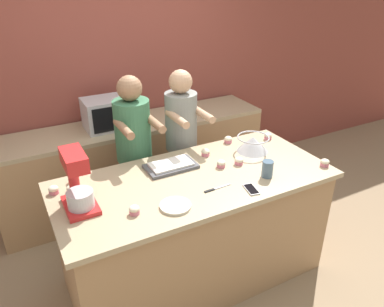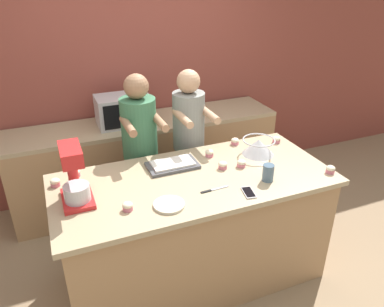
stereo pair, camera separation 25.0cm
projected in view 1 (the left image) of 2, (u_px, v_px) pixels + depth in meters
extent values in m
plane|color=#937A5B|center=(195.00, 273.00, 3.21)|extent=(16.00, 16.00, 0.00)
cube|color=brown|center=(119.00, 74.00, 3.91)|extent=(10.00, 0.06, 2.70)
cube|color=#A87F56|center=(195.00, 231.00, 3.01)|extent=(2.00, 0.89, 0.91)
cube|color=tan|center=(195.00, 180.00, 2.79)|extent=(2.08, 0.95, 0.04)
cube|color=#A87F56|center=(137.00, 164.00, 4.04)|extent=(2.80, 0.60, 0.89)
cube|color=tan|center=(134.00, 125.00, 3.83)|extent=(2.80, 0.60, 0.04)
cylinder|color=#232328|center=(138.00, 200.00, 3.45)|extent=(0.24, 0.24, 0.86)
cylinder|color=#38704C|center=(133.00, 131.00, 3.13)|extent=(0.30, 0.30, 0.53)
sphere|color=#936B4C|center=(129.00, 88.00, 2.97)|extent=(0.21, 0.21, 0.21)
cylinder|color=#936B4C|center=(124.00, 129.00, 2.89)|extent=(0.06, 0.34, 0.06)
cylinder|color=#936B4C|center=(154.00, 123.00, 3.00)|extent=(0.06, 0.34, 0.06)
cylinder|color=brown|center=(182.00, 188.00, 3.64)|extent=(0.22, 0.22, 0.87)
cylinder|color=gray|center=(181.00, 121.00, 3.32)|extent=(0.28, 0.28, 0.52)
sphere|color=tan|center=(181.00, 82.00, 3.16)|extent=(0.20, 0.20, 0.20)
cylinder|color=tan|center=(177.00, 119.00, 3.09)|extent=(0.06, 0.34, 0.06)
cylinder|color=tan|center=(202.00, 114.00, 3.19)|extent=(0.06, 0.34, 0.06)
cube|color=red|center=(81.00, 205.00, 2.44)|extent=(0.20, 0.30, 0.03)
cylinder|color=red|center=(73.00, 177.00, 2.46)|extent=(0.07, 0.07, 0.28)
cube|color=red|center=(74.00, 160.00, 2.27)|extent=(0.13, 0.26, 0.10)
cylinder|color=#BCBCC1|center=(81.00, 199.00, 2.38)|extent=(0.17, 0.17, 0.11)
cone|color=#BCBCC1|center=(253.00, 144.00, 3.15)|extent=(0.26, 0.26, 0.13)
torus|color=#BCBCC1|center=(253.00, 137.00, 3.12)|extent=(0.27, 0.27, 0.01)
cube|color=#4C4C51|center=(171.00, 166.00, 2.91)|extent=(0.40, 0.23, 0.02)
cube|color=white|center=(171.00, 164.00, 2.90)|extent=(0.32, 0.18, 0.02)
cube|color=#B7B7BC|center=(111.00, 113.00, 3.66)|extent=(0.52, 0.33, 0.30)
cube|color=black|center=(112.00, 119.00, 3.51)|extent=(0.36, 0.01, 0.24)
cube|color=#2D2D2D|center=(135.00, 115.00, 3.61)|extent=(0.10, 0.01, 0.24)
cube|color=silver|center=(251.00, 189.00, 2.63)|extent=(0.10, 0.15, 0.01)
cube|color=black|center=(251.00, 189.00, 2.62)|extent=(0.09, 0.14, 0.00)
cylinder|color=slate|center=(267.00, 169.00, 2.77)|extent=(0.08, 0.08, 0.13)
cylinder|color=beige|center=(175.00, 206.00, 2.44)|extent=(0.21, 0.21, 0.02)
cube|color=#BCBCC1|center=(222.00, 187.00, 2.66)|extent=(0.14, 0.02, 0.01)
cube|color=black|center=(209.00, 191.00, 2.61)|extent=(0.08, 0.02, 0.01)
cylinder|color=#D17084|center=(221.00, 165.00, 2.92)|extent=(0.07, 0.07, 0.03)
ellipsoid|color=beige|center=(221.00, 163.00, 2.91)|extent=(0.07, 0.07, 0.04)
cylinder|color=#D17084|center=(54.00, 192.00, 2.58)|extent=(0.07, 0.07, 0.03)
ellipsoid|color=beige|center=(53.00, 189.00, 2.57)|extent=(0.07, 0.07, 0.04)
cylinder|color=#D17084|center=(205.00, 154.00, 3.10)|extent=(0.07, 0.07, 0.03)
ellipsoid|color=beige|center=(206.00, 151.00, 3.09)|extent=(0.07, 0.07, 0.04)
cylinder|color=#D17084|center=(268.00, 138.00, 3.39)|extent=(0.07, 0.07, 0.03)
ellipsoid|color=beige|center=(268.00, 135.00, 3.38)|extent=(0.07, 0.07, 0.04)
cylinder|color=#D17084|center=(325.00, 164.00, 2.94)|extent=(0.07, 0.07, 0.03)
ellipsoid|color=beige|center=(325.00, 162.00, 2.93)|extent=(0.07, 0.07, 0.04)
cylinder|color=#D17084|center=(73.00, 181.00, 2.71)|extent=(0.07, 0.07, 0.03)
ellipsoid|color=beige|center=(73.00, 178.00, 2.70)|extent=(0.07, 0.07, 0.04)
cylinder|color=#D17084|center=(72.00, 191.00, 2.59)|extent=(0.07, 0.07, 0.03)
ellipsoid|color=beige|center=(72.00, 188.00, 2.58)|extent=(0.07, 0.07, 0.04)
cylinder|color=#D17084|center=(228.00, 141.00, 3.33)|extent=(0.07, 0.07, 0.03)
ellipsoid|color=beige|center=(228.00, 139.00, 3.31)|extent=(0.07, 0.07, 0.04)
cylinder|color=#D17084|center=(239.00, 163.00, 2.96)|extent=(0.07, 0.07, 0.03)
ellipsoid|color=beige|center=(239.00, 160.00, 2.95)|extent=(0.07, 0.07, 0.04)
cylinder|color=#D17084|center=(134.00, 212.00, 2.37)|extent=(0.07, 0.07, 0.03)
ellipsoid|color=beige|center=(134.00, 209.00, 2.36)|extent=(0.07, 0.07, 0.04)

